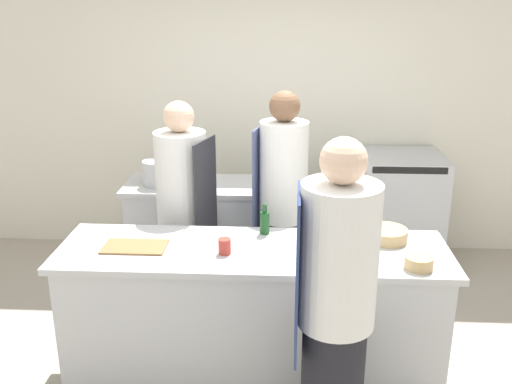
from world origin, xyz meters
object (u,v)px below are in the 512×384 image
object	(u,v)px
bowl_mixing_large	(419,262)
cup	(225,246)
bottle_olive_oil	(265,222)
bottle_vinegar	(315,240)
oven_range	(398,211)
stockpot	(157,173)
chef_at_prep_near	(335,310)
bottle_wine	(368,252)
chef_at_pass_far	(283,209)
chef_at_stove	(183,216)
bowl_prep_small	(386,235)

from	to	relation	value
bowl_mixing_large	cup	distance (m)	1.13
bottle_olive_oil	bottle_vinegar	world-z (taller)	bottle_vinegar
oven_range	bowl_mixing_large	world-z (taller)	oven_range
bottle_olive_oil	cup	bearing A→B (deg)	-125.22
stockpot	chef_at_prep_near	bearing A→B (deg)	-55.24
chef_at_prep_near	bottle_wine	world-z (taller)	chef_at_prep_near
oven_range	chef_at_pass_far	xyz separation A→B (m)	(-1.05, -0.98, 0.36)
chef_at_stove	chef_at_prep_near	bearing A→B (deg)	53.86
bowl_prep_small	stockpot	size ratio (longest dim) A/B	1.15
bowl_mixing_large	cup	size ratio (longest dim) A/B	1.68
cup	bottle_olive_oil	bearing A→B (deg)	54.78
cup	stockpot	size ratio (longest dim) A/B	0.42
bowl_prep_small	bowl_mixing_large	bearing A→B (deg)	-72.96
bottle_olive_oil	bowl_prep_small	xyz separation A→B (m)	(0.78, -0.07, -0.04)
oven_range	bottle_vinegar	world-z (taller)	bottle_vinegar
oven_range	bowl_mixing_large	size ratio (longest dim) A/B	6.48
oven_range	chef_at_prep_near	distance (m)	2.56
bottle_olive_oil	cup	size ratio (longest dim) A/B	2.11
bottle_olive_oil	stockpot	xyz separation A→B (m)	(-0.92, 0.97, 0.02)
oven_range	chef_at_prep_near	xyz separation A→B (m)	(-0.78, -2.41, 0.36)
stockpot	bowl_prep_small	bearing A→B (deg)	-31.50
chef_at_prep_near	stockpot	world-z (taller)	chef_at_prep_near
bowl_mixing_large	bowl_prep_small	bearing A→B (deg)	107.04
oven_range	bottle_olive_oil	size ratio (longest dim) A/B	5.17
bowl_prep_small	chef_at_stove	bearing A→B (deg)	160.40
chef_at_stove	chef_at_pass_far	xyz separation A→B (m)	(0.73, 0.09, 0.04)
bowl_prep_small	bottle_olive_oil	bearing A→B (deg)	174.58
cup	stockpot	xyz separation A→B (m)	(-0.69, 1.29, 0.06)
chef_at_stove	bottle_olive_oil	bearing A→B (deg)	72.60
oven_range	stockpot	bearing A→B (deg)	-165.93
oven_range	bottle_wine	bearing A→B (deg)	-105.77
chef_at_stove	chef_at_pass_far	distance (m)	0.73
chef_at_prep_near	bowl_mixing_large	world-z (taller)	chef_at_prep_near
bottle_olive_oil	chef_at_pass_far	bearing A→B (deg)	77.53
chef_at_prep_near	stockpot	bearing A→B (deg)	35.69
bowl_prep_small	cup	world-z (taller)	cup
chef_at_stove	bottle_vinegar	world-z (taller)	chef_at_stove
bottle_olive_oil	bottle_wine	world-z (taller)	bottle_wine
bottle_wine	stockpot	world-z (taller)	bottle_wine
bowl_mixing_large	bottle_olive_oil	bearing A→B (deg)	152.62
chef_at_prep_near	cup	xyz separation A→B (m)	(-0.62, 0.60, 0.07)
oven_range	bottle_wine	world-z (taller)	bottle_wine
bottle_vinegar	stockpot	xyz separation A→B (m)	(-1.23, 1.26, 0.02)
bottle_wine	bowl_prep_small	world-z (taller)	bottle_wine
bowl_mixing_large	chef_at_pass_far	bearing A→B (deg)	128.70
bowl_prep_small	chef_at_prep_near	bearing A→B (deg)	-114.62
chef_at_prep_near	bottle_wine	bearing A→B (deg)	-26.79
bottle_olive_oil	stockpot	size ratio (longest dim) A/B	0.88
bowl_mixing_large	chef_at_stove	bearing A→B (deg)	149.61
chef_at_prep_near	bottle_vinegar	size ratio (longest dim) A/B	8.14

